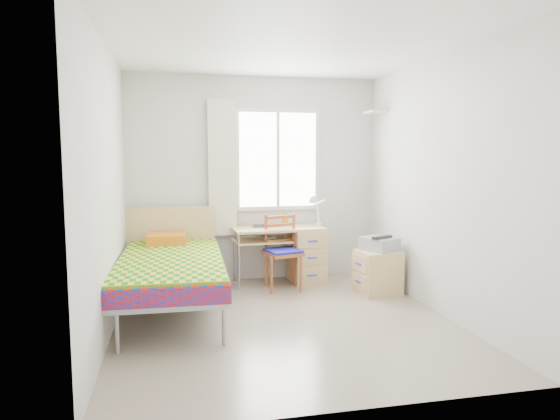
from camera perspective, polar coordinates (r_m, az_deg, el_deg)
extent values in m
plane|color=#BCAD93|center=(4.97, 0.49, -12.62)|extent=(3.50, 3.50, 0.00)
plane|color=white|center=(4.80, 0.52, 18.19)|extent=(3.50, 3.50, 0.00)
plane|color=silver|center=(6.42, -2.92, 3.52)|extent=(3.20, 0.00, 3.20)
plane|color=silver|center=(4.63, -19.22, 2.11)|extent=(0.00, 3.50, 3.50)
plane|color=silver|center=(5.29, 17.67, 2.64)|extent=(0.00, 3.50, 3.50)
cube|color=white|center=(6.45, -0.26, 5.76)|extent=(1.10, 0.04, 1.30)
cube|color=white|center=(6.44, -0.24, 5.76)|extent=(1.00, 0.02, 1.20)
cube|color=white|center=(6.44, -0.24, 5.76)|extent=(0.04, 0.02, 1.20)
cube|color=#ECE3C3|center=(6.30, -6.62, 4.80)|extent=(0.35, 0.05, 1.70)
cube|color=white|center=(6.52, 10.84, 10.94)|extent=(0.20, 0.32, 0.03)
cube|color=#97999F|center=(5.27, -12.32, -7.34)|extent=(1.08, 2.27, 0.07)
cube|color=red|center=(5.25, -12.34, -6.39)|extent=(1.12, 2.29, 0.16)
cube|color=yellow|center=(5.21, -12.37, -5.48)|extent=(1.09, 2.17, 0.03)
cube|color=tan|center=(6.28, -12.37, -2.44)|extent=(1.07, 0.08, 0.62)
cube|color=orange|center=(6.02, -12.84, -3.20)|extent=(0.46, 0.39, 0.11)
cylinder|color=#97999F|center=(4.37, -18.13, -13.13)|extent=(0.04, 0.04, 0.36)
cylinder|color=#97999F|center=(6.32, -8.30, -6.86)|extent=(0.04, 0.04, 0.36)
cube|color=tan|center=(6.24, -0.19, -2.14)|extent=(1.16, 0.58, 0.03)
cube|color=#DDAC71|center=(6.39, 3.06, -5.18)|extent=(0.42, 0.52, 0.68)
cube|color=#DDAC71|center=(6.23, -2.07, -3.53)|extent=(0.71, 0.52, 0.02)
cylinder|color=#97999F|center=(6.02, -4.72, -5.92)|extent=(0.03, 0.03, 0.68)
cylinder|color=#97999F|center=(6.42, -5.21, -5.14)|extent=(0.03, 0.03, 0.68)
cube|color=#993A1D|center=(5.99, 0.35, -4.99)|extent=(0.47, 0.47, 0.04)
cube|color=navy|center=(5.98, 0.35, -4.72)|extent=(0.45, 0.45, 0.04)
cube|color=#993A1D|center=(6.11, 0.00, -2.17)|extent=(0.35, 0.11, 0.39)
cylinder|color=#993A1D|center=(5.84, -0.97, -7.50)|extent=(0.03, 0.03, 0.44)
cylinder|color=#993A1D|center=(6.19, 1.58, -4.52)|extent=(0.04, 0.04, 0.90)
cube|color=#DDAC71|center=(5.97, 11.11, -6.99)|extent=(0.50, 0.46, 0.50)
cube|color=tan|center=(5.85, 9.02, -6.05)|extent=(0.05, 0.37, 0.18)
cube|color=tan|center=(5.90, 8.98, -8.05)|extent=(0.05, 0.37, 0.18)
cube|color=#9FA3A7|center=(5.94, 11.25, -3.82)|extent=(0.45, 0.48, 0.15)
cube|color=black|center=(5.92, 11.26, -3.09)|extent=(0.36, 0.38, 0.02)
imported|color=black|center=(6.26, -1.61, -1.87)|extent=(0.32, 0.20, 0.02)
cylinder|color=orange|center=(6.40, 0.59, -1.36)|extent=(0.09, 0.09, 0.10)
cylinder|color=white|center=(6.39, 4.37, -1.69)|extent=(0.10, 0.10, 0.03)
cylinder|color=white|center=(6.37, 4.39, -0.38)|extent=(0.02, 0.12, 0.27)
cylinder|color=white|center=(6.28, 4.43, 0.82)|extent=(0.13, 0.24, 0.11)
cone|color=white|center=(6.16, 3.98, 1.00)|extent=(0.14, 0.16, 0.13)
imported|color=gray|center=(6.20, -2.09, -3.18)|extent=(0.22, 0.25, 0.02)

